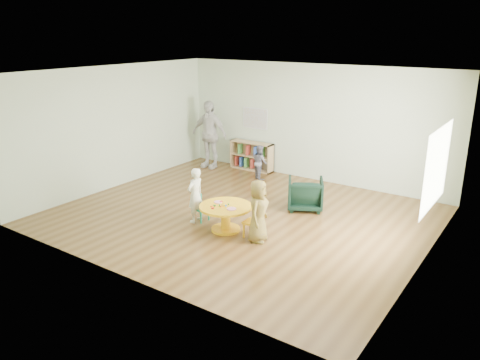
{
  "coord_description": "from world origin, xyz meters",
  "views": [
    {
      "loc": [
        4.91,
        -7.17,
        3.53
      ],
      "look_at": [
        0.18,
        -0.3,
        0.86
      ],
      "focal_mm": 35.0,
      "sensor_mm": 36.0,
      "label": 1
    }
  ],
  "objects_px": {
    "kid_chair_left": "(199,207)",
    "bookshelf": "(252,156)",
    "armchair": "(305,194)",
    "child_right": "(258,211)",
    "toddler": "(260,162)",
    "adult_caretaker": "(209,134)",
    "child_left": "(195,195)",
    "kid_chair_right": "(255,222)",
    "activity_table": "(226,213)"
  },
  "relations": [
    {
      "from": "kid_chair_right",
      "to": "toddler",
      "type": "bearing_deg",
      "value": 29.6
    },
    {
      "from": "bookshelf",
      "to": "child_left",
      "type": "distance_m",
      "value": 3.76
    },
    {
      "from": "child_right",
      "to": "kid_chair_left",
      "type": "bearing_deg",
      "value": 69.69
    },
    {
      "from": "adult_caretaker",
      "to": "armchair",
      "type": "bearing_deg",
      "value": -23.93
    },
    {
      "from": "kid_chair_right",
      "to": "toddler",
      "type": "height_order",
      "value": "toddler"
    },
    {
      "from": "armchair",
      "to": "adult_caretaker",
      "type": "relative_size",
      "value": 0.4
    },
    {
      "from": "armchair",
      "to": "adult_caretaker",
      "type": "height_order",
      "value": "adult_caretaker"
    },
    {
      "from": "bookshelf",
      "to": "child_left",
      "type": "height_order",
      "value": "child_left"
    },
    {
      "from": "kid_chair_right",
      "to": "bookshelf",
      "type": "distance_m",
      "value": 4.29
    },
    {
      "from": "kid_chair_right",
      "to": "adult_caretaker",
      "type": "relative_size",
      "value": 0.31
    },
    {
      "from": "activity_table",
      "to": "child_left",
      "type": "distance_m",
      "value": 0.75
    },
    {
      "from": "child_right",
      "to": "adult_caretaker",
      "type": "relative_size",
      "value": 0.62
    },
    {
      "from": "kid_chair_right",
      "to": "armchair",
      "type": "bearing_deg",
      "value": -4.32
    },
    {
      "from": "kid_chair_right",
      "to": "kid_chair_left",
      "type": "bearing_deg",
      "value": 86.37
    },
    {
      "from": "child_left",
      "to": "child_right",
      "type": "height_order",
      "value": "child_right"
    },
    {
      "from": "kid_chair_right",
      "to": "adult_caretaker",
      "type": "height_order",
      "value": "adult_caretaker"
    },
    {
      "from": "activity_table",
      "to": "armchair",
      "type": "bearing_deg",
      "value": 68.72
    },
    {
      "from": "kid_chair_left",
      "to": "armchair",
      "type": "height_order",
      "value": "armchair"
    },
    {
      "from": "activity_table",
      "to": "toddler",
      "type": "bearing_deg",
      "value": 111.02
    },
    {
      "from": "armchair",
      "to": "child_right",
      "type": "bearing_deg",
      "value": 62.86
    },
    {
      "from": "armchair",
      "to": "toddler",
      "type": "xyz_separation_m",
      "value": [
        -1.87,
        1.21,
        0.1
      ]
    },
    {
      "from": "child_left",
      "to": "child_right",
      "type": "relative_size",
      "value": 0.96
    },
    {
      "from": "bookshelf",
      "to": "toddler",
      "type": "distance_m",
      "value": 0.86
    },
    {
      "from": "activity_table",
      "to": "kid_chair_right",
      "type": "distance_m",
      "value": 0.61
    },
    {
      "from": "adult_caretaker",
      "to": "child_left",
      "type": "bearing_deg",
      "value": -59.16
    },
    {
      "from": "bookshelf",
      "to": "child_right",
      "type": "height_order",
      "value": "child_right"
    },
    {
      "from": "armchair",
      "to": "child_right",
      "type": "height_order",
      "value": "child_right"
    },
    {
      "from": "kid_chair_left",
      "to": "bookshelf",
      "type": "distance_m",
      "value": 3.67
    },
    {
      "from": "child_right",
      "to": "bookshelf",
      "type": "bearing_deg",
      "value": 20.34
    },
    {
      "from": "armchair",
      "to": "child_right",
      "type": "distance_m",
      "value": 1.87
    },
    {
      "from": "child_right",
      "to": "armchair",
      "type": "bearing_deg",
      "value": -13.29
    },
    {
      "from": "kid_chair_right",
      "to": "armchair",
      "type": "distance_m",
      "value": 1.76
    },
    {
      "from": "armchair",
      "to": "toddler",
      "type": "distance_m",
      "value": 2.23
    },
    {
      "from": "activity_table",
      "to": "toddler",
      "type": "distance_m",
      "value": 3.24
    },
    {
      "from": "kid_chair_left",
      "to": "kid_chair_right",
      "type": "xyz_separation_m",
      "value": [
        1.32,
        -0.06,
        0.03
      ]
    },
    {
      "from": "bookshelf",
      "to": "adult_caretaker",
      "type": "height_order",
      "value": "adult_caretaker"
    },
    {
      "from": "activity_table",
      "to": "kid_chair_right",
      "type": "height_order",
      "value": "kid_chair_right"
    },
    {
      "from": "bookshelf",
      "to": "child_right",
      "type": "distance_m",
      "value": 4.45
    },
    {
      "from": "kid_chair_right",
      "to": "adult_caretaker",
      "type": "bearing_deg",
      "value": 46.88
    },
    {
      "from": "kid_chair_left",
      "to": "toddler",
      "type": "bearing_deg",
      "value": -164.93
    },
    {
      "from": "activity_table",
      "to": "bookshelf",
      "type": "bearing_deg",
      "value": 116.29
    },
    {
      "from": "activity_table",
      "to": "kid_chair_right",
      "type": "xyz_separation_m",
      "value": [
        0.61,
        0.05,
        -0.04
      ]
    },
    {
      "from": "bookshelf",
      "to": "toddler",
      "type": "bearing_deg",
      "value": -43.53
    },
    {
      "from": "kid_chair_left",
      "to": "child_right",
      "type": "distance_m",
      "value": 1.48
    },
    {
      "from": "child_left",
      "to": "adult_caretaker",
      "type": "height_order",
      "value": "adult_caretaker"
    },
    {
      "from": "bookshelf",
      "to": "toddler",
      "type": "relative_size",
      "value": 1.39
    },
    {
      "from": "child_right",
      "to": "adult_caretaker",
      "type": "xyz_separation_m",
      "value": [
        -3.58,
        3.2,
        0.34
      ]
    },
    {
      "from": "child_right",
      "to": "adult_caretaker",
      "type": "bearing_deg",
      "value": 34.0
    },
    {
      "from": "adult_caretaker",
      "to": "child_right",
      "type": "bearing_deg",
      "value": -45.0
    },
    {
      "from": "kid_chair_right",
      "to": "child_left",
      "type": "xyz_separation_m",
      "value": [
        -1.33,
        -0.04,
        0.24
      ]
    }
  ]
}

